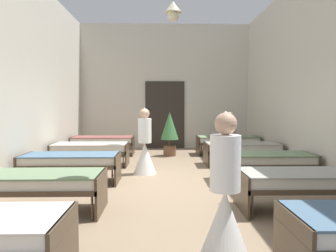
{
  "coord_description": "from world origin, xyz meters",
  "views": [
    {
      "loc": [
        -0.17,
        -6.41,
        1.54
      ],
      "look_at": [
        0.0,
        0.47,
        1.1
      ],
      "focal_mm": 34.51,
      "sensor_mm": 36.0,
      "label": 1
    }
  ],
  "objects_px": {
    "bed_right_row_4": "(228,141)",
    "nurse_mid_aisle": "(225,208)",
    "nurse_near_aisle": "(145,150)",
    "bed_right_row_1": "(305,181)",
    "patient_seated_primary": "(229,132)",
    "bed_left_row_1": "(36,182)",
    "bed_left_row_3": "(91,149)",
    "bed_right_row_3": "(242,148)",
    "bed_left_row_2": "(71,161)",
    "bed_right_row_2": "(265,160)",
    "potted_plant": "(170,129)",
    "bed_left_row_4": "(103,141)"
  },
  "relations": [
    {
      "from": "nurse_mid_aisle",
      "to": "potted_plant",
      "type": "xyz_separation_m",
      "value": [
        -0.35,
        6.68,
        0.28
      ]
    },
    {
      "from": "bed_left_row_4",
      "to": "nurse_mid_aisle",
      "type": "distance_m",
      "value": 7.31
    },
    {
      "from": "bed_right_row_2",
      "to": "patient_seated_primary",
      "type": "height_order",
      "value": "patient_seated_primary"
    },
    {
      "from": "bed_left_row_2",
      "to": "bed_right_row_4",
      "type": "distance_m",
      "value": 5.31
    },
    {
      "from": "bed_left_row_2",
      "to": "bed_right_row_3",
      "type": "distance_m",
      "value": 4.29
    },
    {
      "from": "bed_right_row_1",
      "to": "nurse_mid_aisle",
      "type": "distance_m",
      "value": 2.1
    },
    {
      "from": "bed_right_row_3",
      "to": "bed_left_row_4",
      "type": "relative_size",
      "value": 1.0
    },
    {
      "from": "bed_left_row_1",
      "to": "bed_left_row_2",
      "type": "xyz_separation_m",
      "value": [
        0.0,
        1.8,
        0.0
      ]
    },
    {
      "from": "bed_right_row_4",
      "to": "nurse_near_aisle",
      "type": "distance_m",
      "value": 3.73
    },
    {
      "from": "bed_right_row_2",
      "to": "patient_seated_primary",
      "type": "relative_size",
      "value": 2.37
    },
    {
      "from": "bed_right_row_1",
      "to": "nurse_near_aisle",
      "type": "bearing_deg",
      "value": 133.29
    },
    {
      "from": "nurse_mid_aisle",
      "to": "patient_seated_primary",
      "type": "relative_size",
      "value": 1.86
    },
    {
      "from": "bed_right_row_1",
      "to": "bed_right_row_2",
      "type": "bearing_deg",
      "value": 90.0
    },
    {
      "from": "bed_left_row_2",
      "to": "bed_right_row_2",
      "type": "height_order",
      "value": "same"
    },
    {
      "from": "patient_seated_primary",
      "to": "bed_left_row_1",
      "type": "bearing_deg",
      "value": -135.09
    },
    {
      "from": "bed_left_row_2",
      "to": "nurse_mid_aisle",
      "type": "bearing_deg",
      "value": -53.77
    },
    {
      "from": "bed_right_row_2",
      "to": "bed_left_row_1",
      "type": "bearing_deg",
      "value": -155.12
    },
    {
      "from": "bed_right_row_4",
      "to": "potted_plant",
      "type": "xyz_separation_m",
      "value": [
        -1.82,
        -0.22,
        0.37
      ]
    },
    {
      "from": "bed_left_row_3",
      "to": "bed_left_row_4",
      "type": "bearing_deg",
      "value": 90.0
    },
    {
      "from": "bed_right_row_2",
      "to": "nurse_mid_aisle",
      "type": "distance_m",
      "value": 3.61
    },
    {
      "from": "bed_left_row_2",
      "to": "nurse_near_aisle",
      "type": "height_order",
      "value": "nurse_near_aisle"
    },
    {
      "from": "bed_left_row_2",
      "to": "bed_right_row_1",
      "type": "bearing_deg",
      "value": -24.88
    },
    {
      "from": "bed_right_row_4",
      "to": "nurse_mid_aisle",
      "type": "xyz_separation_m",
      "value": [
        -1.47,
        -6.9,
        0.09
      ]
    },
    {
      "from": "bed_left_row_2",
      "to": "bed_left_row_3",
      "type": "xyz_separation_m",
      "value": [
        0.0,
        1.8,
        0.0
      ]
    },
    {
      "from": "bed_right_row_1",
      "to": "nurse_mid_aisle",
      "type": "relative_size",
      "value": 1.28
    },
    {
      "from": "bed_right_row_3",
      "to": "bed_right_row_4",
      "type": "distance_m",
      "value": 1.8
    },
    {
      "from": "bed_left_row_2",
      "to": "bed_right_row_2",
      "type": "relative_size",
      "value": 1.0
    },
    {
      "from": "bed_left_row_2",
      "to": "nurse_near_aisle",
      "type": "relative_size",
      "value": 1.28
    },
    {
      "from": "bed_left_row_2",
      "to": "bed_right_row_2",
      "type": "bearing_deg",
      "value": 0.0
    },
    {
      "from": "nurse_near_aisle",
      "to": "bed_right_row_1",
      "type": "bearing_deg",
      "value": -51.37
    },
    {
      "from": "bed_left_row_4",
      "to": "bed_right_row_3",
      "type": "bearing_deg",
      "value": -24.88
    },
    {
      "from": "bed_left_row_1",
      "to": "bed_right_row_3",
      "type": "distance_m",
      "value": 5.31
    },
    {
      "from": "potted_plant",
      "to": "bed_right_row_2",
      "type": "bearing_deg",
      "value": -61.69
    },
    {
      "from": "bed_right_row_2",
      "to": "bed_left_row_3",
      "type": "xyz_separation_m",
      "value": [
        -3.89,
        1.8,
        0.0
      ]
    },
    {
      "from": "bed_right_row_2",
      "to": "patient_seated_primary",
      "type": "distance_m",
      "value": 1.81
    },
    {
      "from": "bed_left_row_1",
      "to": "bed_right_row_1",
      "type": "distance_m",
      "value": 3.89
    },
    {
      "from": "bed_right_row_4",
      "to": "bed_right_row_1",
      "type": "bearing_deg",
      "value": -90.0
    },
    {
      "from": "bed_left_row_3",
      "to": "potted_plant",
      "type": "distance_m",
      "value": 2.63
    },
    {
      "from": "bed_left_row_2",
      "to": "bed_right_row_3",
      "type": "relative_size",
      "value": 1.0
    },
    {
      "from": "nurse_near_aisle",
      "to": "bed_left_row_1",
      "type": "bearing_deg",
      "value": -123.39
    },
    {
      "from": "bed_left_row_4",
      "to": "bed_left_row_3",
      "type": "bearing_deg",
      "value": -90.0
    },
    {
      "from": "bed_right_row_4",
      "to": "bed_left_row_3",
      "type": "bearing_deg",
      "value": -155.12
    },
    {
      "from": "bed_left_row_1",
      "to": "bed_left_row_2",
      "type": "bearing_deg",
      "value": 90.0
    },
    {
      "from": "bed_right_row_2",
      "to": "nurse_mid_aisle",
      "type": "xyz_separation_m",
      "value": [
        -1.47,
        -3.3,
        0.09
      ]
    },
    {
      "from": "bed_left_row_1",
      "to": "bed_left_row_2",
      "type": "relative_size",
      "value": 1.0
    },
    {
      "from": "bed_right_row_4",
      "to": "potted_plant",
      "type": "distance_m",
      "value": 1.88
    },
    {
      "from": "bed_left_row_3",
      "to": "bed_right_row_3",
      "type": "xyz_separation_m",
      "value": [
        3.89,
        0.0,
        0.0
      ]
    },
    {
      "from": "bed_left_row_1",
      "to": "bed_right_row_1",
      "type": "relative_size",
      "value": 1.0
    },
    {
      "from": "bed_left_row_1",
      "to": "bed_right_row_3",
      "type": "bearing_deg",
      "value": 42.85
    },
    {
      "from": "bed_right_row_3",
      "to": "nurse_mid_aisle",
      "type": "distance_m",
      "value": 5.31
    }
  ]
}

